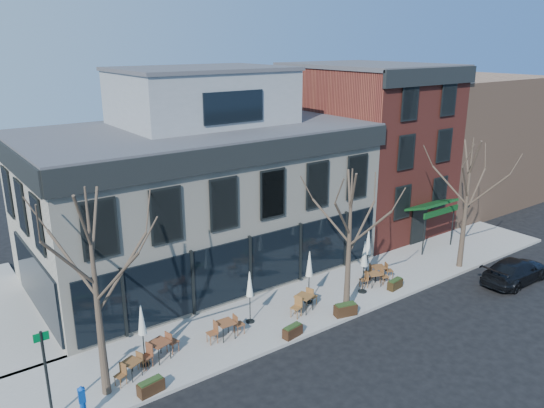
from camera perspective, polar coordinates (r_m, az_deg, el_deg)
ground at (r=27.39m, az=-2.44°, el=-10.27°), size 120.00×120.00×0.00m
sidewalk_front at (r=27.63m, az=5.79°, el=-9.92°), size 33.50×4.70×0.15m
corner_building at (r=29.78m, az=-7.87°, el=1.64°), size 18.39×10.39×11.10m
red_brick_building at (r=37.20m, az=9.99°, el=6.11°), size 8.20×11.78×11.18m
bg_building at (r=45.54m, az=17.89°, el=6.73°), size 12.00×12.00×10.00m
tree_corner at (r=19.65m, az=-18.35°, el=-9.00°), size 3.93×3.98×7.92m
tree_mid at (r=24.81m, az=8.33°, el=-3.86°), size 3.50×3.55×7.04m
tree_right at (r=31.43m, az=20.21°, el=0.22°), size 3.72×3.77×7.48m
sign_pole at (r=20.04m, az=-23.13°, el=-16.15°), size 0.50×0.10×3.40m
parked_sedan at (r=31.86m, az=24.72°, el=-6.52°), size 4.63×1.92×1.34m
call_box at (r=20.28m, az=-19.72°, el=-19.41°), size 0.27×0.27×1.36m
cafe_set_0 at (r=22.03m, az=-14.84°, el=-16.60°), size 1.63×0.99×0.85m
cafe_set_1 at (r=22.77m, az=-12.01°, el=-14.95°), size 1.91×0.96×0.98m
cafe_set_2 at (r=23.79m, az=-5.00°, el=-13.14°), size 1.82×0.75×0.95m
cafe_set_3 at (r=25.85m, az=3.48°, el=-10.41°), size 1.94×1.05×1.00m
cafe_set_4 at (r=28.82m, az=10.93°, el=-7.80°), size 1.71×0.88×0.88m
cafe_set_5 at (r=29.64m, az=11.36°, el=-7.09°), size 1.72×1.06×0.89m
umbrella_0 at (r=21.90m, az=-13.83°, el=-12.33°), size 0.42×0.42×2.65m
umbrella_1 at (r=24.33m, az=-2.41°, el=-8.89°), size 0.41×0.41×2.54m
umbrella_2 at (r=26.08m, az=4.04°, el=-6.74°), size 0.43×0.43×2.71m
umbrella_3 at (r=27.41m, az=9.91°, el=-5.59°), size 0.45×0.45×2.81m
umbrella_4 at (r=28.89m, az=10.29°, el=-4.35°), size 0.45×0.45×2.84m
planter_0 at (r=21.12m, az=-12.90°, el=-18.59°), size 1.04×0.52×0.56m
planter_1 at (r=23.95m, az=2.23°, el=-13.49°), size 1.00×0.52×0.53m
planter_2 at (r=25.79m, az=7.91°, el=-11.16°), size 1.16×0.69×0.61m
planter_3 at (r=28.81m, az=13.10°, el=-8.37°), size 0.99×0.51×0.53m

